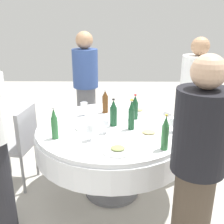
% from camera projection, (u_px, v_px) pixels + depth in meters
% --- Properties ---
extents(ground_plane, '(10.00, 10.00, 0.00)m').
position_uv_depth(ground_plane, '(112.00, 191.00, 2.84)').
color(ground_plane, '#B7B2A8').
extents(dining_table, '(1.47, 1.47, 0.74)m').
position_uv_depth(dining_table, '(112.00, 140.00, 2.64)').
color(dining_table, white).
rests_on(dining_table, ground_plane).
extents(bottle_dark_green_front, '(0.06, 0.06, 0.29)m').
position_uv_depth(bottle_dark_green_front, '(131.00, 115.00, 2.47)').
color(bottle_dark_green_front, '#194728').
rests_on(bottle_dark_green_front, dining_table).
extents(bottle_green_mid, '(0.06, 0.06, 0.28)m').
position_uv_depth(bottle_green_mid, '(54.00, 124.00, 2.29)').
color(bottle_green_mid, '#2D6B38').
rests_on(bottle_green_mid, dining_table).
extents(bottle_green_near, '(0.06, 0.06, 0.29)m').
position_uv_depth(bottle_green_near, '(165.00, 133.00, 2.10)').
color(bottle_green_near, '#2D6B38').
rests_on(bottle_green_near, dining_table).
extents(bottle_dark_green_left, '(0.07, 0.07, 0.27)m').
position_uv_depth(bottle_dark_green_left, '(113.00, 113.00, 2.57)').
color(bottle_dark_green_left, '#194728').
rests_on(bottle_dark_green_left, dining_table).
extents(bottle_dark_green_inner, '(0.06, 0.06, 0.26)m').
position_uv_depth(bottle_dark_green_inner, '(135.00, 108.00, 2.73)').
color(bottle_dark_green_inner, '#194728').
rests_on(bottle_dark_green_inner, dining_table).
extents(bottle_brown_outer, '(0.06, 0.06, 0.26)m').
position_uv_depth(bottle_brown_outer, '(105.00, 102.00, 2.91)').
color(bottle_brown_outer, '#593314').
rests_on(bottle_brown_outer, dining_table).
extents(wine_glass_left, '(0.07, 0.07, 0.14)m').
position_uv_depth(wine_glass_left, '(172.00, 122.00, 2.42)').
color(wine_glass_left, white).
rests_on(wine_glass_left, dining_table).
extents(wine_glass_inner, '(0.07, 0.07, 0.15)m').
position_uv_depth(wine_glass_inner, '(90.00, 129.00, 2.26)').
color(wine_glass_inner, white).
rests_on(wine_glass_inner, dining_table).
extents(wine_glass_outer, '(0.06, 0.06, 0.14)m').
position_uv_depth(wine_glass_outer, '(106.00, 123.00, 2.40)').
color(wine_glass_outer, white).
rests_on(wine_glass_outer, dining_table).
extents(wine_glass_north, '(0.07, 0.07, 0.14)m').
position_uv_depth(wine_glass_north, '(84.00, 106.00, 2.83)').
color(wine_glass_north, white).
rests_on(wine_glass_north, dining_table).
extents(plate_rear, '(0.26, 0.26, 0.04)m').
position_uv_depth(plate_rear, '(149.00, 133.00, 2.40)').
color(plate_rear, white).
rests_on(plate_rear, dining_table).
extents(plate_east, '(0.24, 0.24, 0.02)m').
position_uv_depth(plate_east, '(87.00, 127.00, 2.55)').
color(plate_east, white).
rests_on(plate_east, dining_table).
extents(plate_south, '(0.25, 0.25, 0.04)m').
position_uv_depth(plate_south, '(118.00, 150.00, 2.11)').
color(plate_south, white).
rests_on(plate_south, dining_table).
extents(plate_far, '(0.22, 0.22, 0.04)m').
position_uv_depth(plate_far, '(139.00, 111.00, 2.97)').
color(plate_far, white).
rests_on(plate_far, dining_table).
extents(spoon_mid, '(0.12, 0.15, 0.00)m').
position_uv_depth(spoon_mid, '(52.00, 124.00, 2.62)').
color(spoon_mid, silver).
rests_on(spoon_mid, dining_table).
extents(person_front, '(0.34, 0.34, 1.56)m').
position_uv_depth(person_front, '(86.00, 88.00, 3.67)').
color(person_front, slate).
rests_on(person_front, ground_plane).
extents(person_near, '(0.34, 0.34, 1.54)m').
position_uv_depth(person_near, '(194.00, 105.00, 2.98)').
color(person_near, '#4C3F33').
rests_on(person_near, ground_plane).
extents(person_left, '(0.34, 0.34, 1.55)m').
position_uv_depth(person_left, '(197.00, 170.00, 1.72)').
color(person_left, '#4C3F33').
rests_on(person_left, ground_plane).
extents(chair_outer, '(0.45, 0.45, 0.87)m').
position_uv_depth(chair_outer, '(19.00, 140.00, 2.80)').
color(chair_outer, '#99999E').
rests_on(chair_outer, ground_plane).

